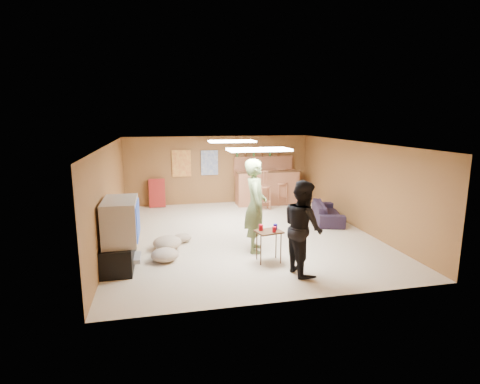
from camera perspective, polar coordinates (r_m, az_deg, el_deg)
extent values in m
plane|color=beige|center=(9.19, 0.27, -6.37)|extent=(7.00, 7.00, 0.00)
cube|color=silver|center=(8.78, 0.28, 7.46)|extent=(6.00, 7.00, 0.02)
cube|color=brown|center=(12.31, -3.29, 3.38)|extent=(6.00, 0.02, 2.20)
cube|color=brown|center=(5.65, 8.10, -6.15)|extent=(6.00, 0.02, 2.20)
cube|color=brown|center=(8.78, -19.21, -0.42)|extent=(0.02, 7.00, 2.20)
cube|color=brown|center=(10.00, 17.30, 1.06)|extent=(0.02, 7.00, 2.20)
cube|color=black|center=(7.53, -17.96, -8.96)|extent=(0.55, 1.30, 0.50)
cube|color=#B2B2B7|center=(7.54, -16.23, -9.62)|extent=(0.35, 0.50, 0.08)
cube|color=#B2B2B7|center=(7.33, -17.72, -4.16)|extent=(0.60, 1.10, 0.80)
cube|color=navy|center=(7.30, -15.30, -4.07)|extent=(0.02, 0.95, 0.65)
cube|color=#965536|center=(12.20, 4.12, 0.68)|extent=(2.00, 0.60, 1.10)
cube|color=#3A2212|center=(11.87, 4.50, 3.07)|extent=(2.10, 0.12, 0.05)
cube|color=#965536|center=(12.49, 3.60, 5.33)|extent=(2.00, 0.18, 0.05)
cube|color=#965536|center=(12.54, 3.56, 3.98)|extent=(2.00, 0.14, 0.60)
cube|color=#BF3F26|center=(12.11, -8.91, 4.32)|extent=(0.60, 0.03, 0.85)
cube|color=#334C99|center=(12.20, -4.67, 4.47)|extent=(0.55, 0.03, 0.80)
cube|color=maroon|center=(12.07, -12.52, -0.16)|extent=(0.50, 0.26, 0.91)
cube|color=white|center=(7.33, 2.86, 6.46)|extent=(1.20, 0.60, 0.04)
cube|color=white|center=(9.95, -1.24, 7.73)|extent=(1.20, 0.60, 0.04)
imported|color=#57663B|center=(7.80, 2.37, -2.09)|extent=(0.62, 0.80, 1.96)
imported|color=black|center=(6.81, 9.56, -5.34)|extent=(0.72, 0.89, 1.71)
imported|color=black|center=(10.53, 13.22, -2.97)|extent=(1.12, 1.82, 0.50)
cube|color=#3A2212|center=(7.41, 4.38, -8.24)|extent=(0.55, 0.48, 0.63)
cylinder|color=red|center=(7.31, 3.21, -5.44)|extent=(0.11, 0.11, 0.12)
cylinder|color=red|center=(7.23, 5.24, -5.70)|extent=(0.09, 0.09, 0.11)
cylinder|color=#1718A1|center=(7.41, 5.41, -5.28)|extent=(0.09, 0.09, 0.11)
ellipsoid|color=tan|center=(8.28, -11.03, -7.58)|extent=(0.70, 0.70, 0.28)
ellipsoid|color=tan|center=(8.70, -8.76, -6.89)|extent=(0.53, 0.53, 0.18)
ellipsoid|color=tan|center=(7.63, -11.38, -9.36)|extent=(0.73, 0.73, 0.25)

